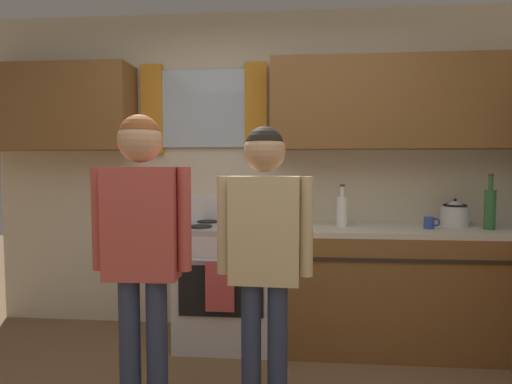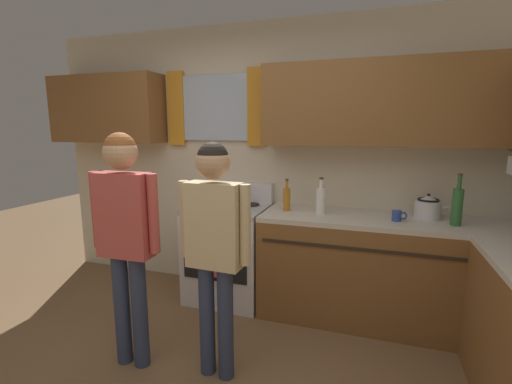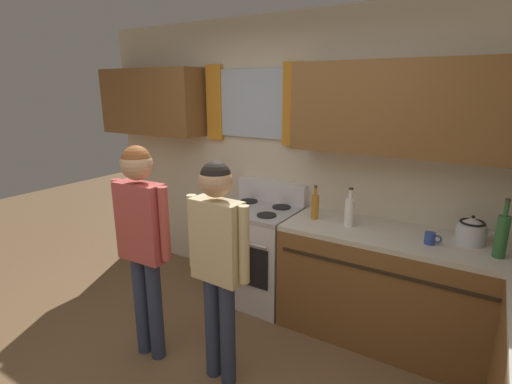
{
  "view_description": "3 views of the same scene",
  "coord_description": "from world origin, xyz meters",
  "px_view_note": "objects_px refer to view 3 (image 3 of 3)",
  "views": [
    {
      "loc": [
        0.24,
        -1.57,
        1.35
      ],
      "look_at": [
        0.03,
        0.77,
        1.2
      ],
      "focal_mm": 29.08,
      "sensor_mm": 36.0,
      "label": 1
    },
    {
      "loc": [
        1.02,
        -1.47,
        1.62
      ],
      "look_at": [
        0.23,
        0.92,
        1.17
      ],
      "focal_mm": 25.03,
      "sensor_mm": 36.0,
      "label": 2
    },
    {
      "loc": [
        1.5,
        -1.32,
        1.97
      ],
      "look_at": [
        0.14,
        0.89,
        1.26
      ],
      "focal_mm": 26.99,
      "sensor_mm": 36.0,
      "label": 3
    }
  ],
  "objects_px": {
    "stove_oven": "(257,252)",
    "adult_in_plaid": "(218,249)",
    "bottle_wine_green": "(502,235)",
    "bottle_oil_amber": "(315,206)",
    "bottle_milk_white": "(350,211)",
    "adult_left": "(142,230)",
    "stovetop_kettle": "(472,230)",
    "mug_cobalt_blue": "(431,238)"
  },
  "relations": [
    {
      "from": "bottle_wine_green",
      "to": "bottle_oil_amber",
      "type": "relative_size",
      "value": 1.38
    },
    {
      "from": "adult_left",
      "to": "adult_in_plaid",
      "type": "distance_m",
      "value": 0.61
    },
    {
      "from": "bottle_oil_amber",
      "to": "stovetop_kettle",
      "type": "xyz_separation_m",
      "value": [
        1.15,
        0.09,
        -0.01
      ]
    },
    {
      "from": "bottle_wine_green",
      "to": "adult_left",
      "type": "distance_m",
      "value": 2.39
    },
    {
      "from": "adult_left",
      "to": "adult_in_plaid",
      "type": "height_order",
      "value": "adult_left"
    },
    {
      "from": "stove_oven",
      "to": "adult_in_plaid",
      "type": "distance_m",
      "value": 1.23
    },
    {
      "from": "bottle_oil_amber",
      "to": "stovetop_kettle",
      "type": "distance_m",
      "value": 1.15
    },
    {
      "from": "bottle_oil_amber",
      "to": "adult_left",
      "type": "relative_size",
      "value": 0.18
    },
    {
      "from": "adult_left",
      "to": "adult_in_plaid",
      "type": "xyz_separation_m",
      "value": [
        0.6,
        0.08,
        -0.03
      ]
    },
    {
      "from": "bottle_milk_white",
      "to": "adult_left",
      "type": "height_order",
      "value": "adult_left"
    },
    {
      "from": "bottle_oil_amber",
      "to": "stove_oven",
      "type": "bearing_deg",
      "value": -179.13
    },
    {
      "from": "mug_cobalt_blue",
      "to": "adult_left",
      "type": "distance_m",
      "value": 2.03
    },
    {
      "from": "bottle_wine_green",
      "to": "mug_cobalt_blue",
      "type": "height_order",
      "value": "bottle_wine_green"
    },
    {
      "from": "bottle_wine_green",
      "to": "bottle_oil_amber",
      "type": "xyz_separation_m",
      "value": [
        -1.32,
        0.08,
        -0.04
      ]
    },
    {
      "from": "mug_cobalt_blue",
      "to": "stovetop_kettle",
      "type": "distance_m",
      "value": 0.3
    },
    {
      "from": "bottle_wine_green",
      "to": "bottle_oil_amber",
      "type": "bearing_deg",
      "value": 176.75
    },
    {
      "from": "stovetop_kettle",
      "to": "adult_in_plaid",
      "type": "xyz_separation_m",
      "value": [
        -1.36,
        -1.16,
        -0.02
      ]
    },
    {
      "from": "bottle_wine_green",
      "to": "stovetop_kettle",
      "type": "distance_m",
      "value": 0.25
    },
    {
      "from": "bottle_milk_white",
      "to": "stovetop_kettle",
      "type": "height_order",
      "value": "bottle_milk_white"
    },
    {
      "from": "stove_oven",
      "to": "adult_left",
      "type": "relative_size",
      "value": 0.69
    },
    {
      "from": "stove_oven",
      "to": "adult_in_plaid",
      "type": "bearing_deg",
      "value": -71.6
    },
    {
      "from": "mug_cobalt_blue",
      "to": "adult_in_plaid",
      "type": "bearing_deg",
      "value": -138.55
    },
    {
      "from": "bottle_milk_white",
      "to": "mug_cobalt_blue",
      "type": "xyz_separation_m",
      "value": [
        0.61,
        -0.07,
        -0.08
      ]
    },
    {
      "from": "bottle_milk_white",
      "to": "mug_cobalt_blue",
      "type": "bearing_deg",
      "value": -6.14
    },
    {
      "from": "bottle_milk_white",
      "to": "stovetop_kettle",
      "type": "xyz_separation_m",
      "value": [
        0.85,
        0.1,
        -0.02
      ]
    },
    {
      "from": "stovetop_kettle",
      "to": "adult_in_plaid",
      "type": "relative_size",
      "value": 0.18
    },
    {
      "from": "stove_oven",
      "to": "adult_in_plaid",
      "type": "xyz_separation_m",
      "value": [
        0.35,
        -1.06,
        0.5
      ]
    },
    {
      "from": "bottle_wine_green",
      "to": "adult_in_plaid",
      "type": "height_order",
      "value": "adult_in_plaid"
    },
    {
      "from": "bottle_wine_green",
      "to": "stovetop_kettle",
      "type": "xyz_separation_m",
      "value": [
        -0.17,
        0.16,
        -0.06
      ]
    },
    {
      "from": "stovetop_kettle",
      "to": "mug_cobalt_blue",
      "type": "bearing_deg",
      "value": -144.63
    },
    {
      "from": "bottle_wine_green",
      "to": "bottle_oil_amber",
      "type": "height_order",
      "value": "bottle_wine_green"
    },
    {
      "from": "bottle_wine_green",
      "to": "adult_in_plaid",
      "type": "bearing_deg",
      "value": -147.04
    },
    {
      "from": "bottle_wine_green",
      "to": "adult_in_plaid",
      "type": "distance_m",
      "value": 1.83
    },
    {
      "from": "stove_oven",
      "to": "bottle_wine_green",
      "type": "bearing_deg",
      "value": -2.03
    },
    {
      "from": "bottle_oil_amber",
      "to": "adult_left",
      "type": "height_order",
      "value": "adult_left"
    },
    {
      "from": "adult_in_plaid",
      "to": "stovetop_kettle",
      "type": "bearing_deg",
      "value": 40.47
    },
    {
      "from": "stove_oven",
      "to": "bottle_wine_green",
      "type": "relative_size",
      "value": 2.79
    },
    {
      "from": "bottle_oil_amber",
      "to": "bottle_milk_white",
      "type": "height_order",
      "value": "bottle_milk_white"
    },
    {
      "from": "stove_oven",
      "to": "mug_cobalt_blue",
      "type": "relative_size",
      "value": 9.58
    },
    {
      "from": "bottle_oil_amber",
      "to": "bottle_wine_green",
      "type": "bearing_deg",
      "value": -3.25
    },
    {
      "from": "bottle_milk_white",
      "to": "adult_left",
      "type": "distance_m",
      "value": 1.59
    },
    {
      "from": "adult_left",
      "to": "bottle_milk_white",
      "type": "bearing_deg",
      "value": 45.45
    }
  ]
}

